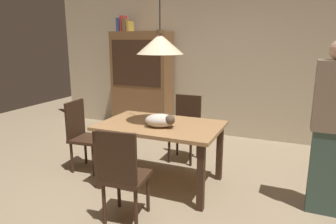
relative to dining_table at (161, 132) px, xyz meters
name	(u,v)px	position (x,y,z in m)	size (l,w,h in m)	color
ground	(148,198)	(0.02, -0.39, -0.65)	(10.00, 10.00, 0.00)	#998466
back_wall	(214,54)	(0.02, 2.26, 0.80)	(6.40, 0.10, 2.90)	beige
dining_table	(161,132)	(0.00, 0.00, 0.00)	(1.40, 0.90, 0.75)	#A87A4C
chair_near_front	(122,172)	(0.01, -0.88, -0.14)	(0.44, 0.44, 0.93)	#382316
chair_far_back	(186,125)	(0.00, 0.88, -0.14)	(0.40, 0.40, 0.93)	#382316
chair_left_side	(83,132)	(-1.13, -0.01, -0.14)	(0.43, 0.43, 0.93)	#382316
cat_sleeping	(161,120)	(0.06, -0.12, 0.18)	(0.41, 0.32, 0.16)	beige
pendant_lamp	(160,44)	(0.00, 0.00, 1.01)	(0.52, 0.52, 1.30)	beige
hutch_bookcase	(142,84)	(-1.25, 1.93, 0.24)	(1.12, 0.45, 1.85)	brown
book_blue_wide	(121,25)	(-1.67, 1.93, 1.32)	(0.06, 0.24, 0.24)	#384C93
book_red_tall	(124,24)	(-1.61, 1.93, 1.34)	(0.04, 0.22, 0.28)	#B73833
book_brown_thick	(127,25)	(-1.54, 1.93, 1.31)	(0.06, 0.24, 0.22)	brown
book_yellow_short	(130,26)	(-1.48, 1.93, 1.29)	(0.04, 0.20, 0.18)	gold
person_standing	(331,129)	(1.76, 0.09, 0.22)	(0.36, 0.22, 1.71)	#3D564C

